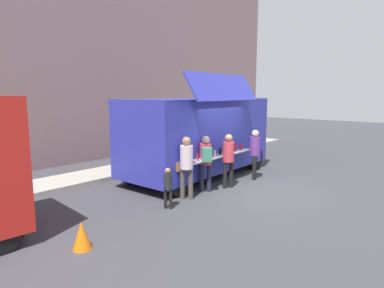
{
  "coord_description": "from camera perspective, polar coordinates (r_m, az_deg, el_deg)",
  "views": [
    {
      "loc": [
        -8.71,
        -5.36,
        2.94
      ],
      "look_at": [
        -0.55,
        1.77,
        1.3
      ],
      "focal_mm": 30.79,
      "sensor_mm": 36.0,
      "label": 1
    }
  ],
  "objects": [
    {
      "name": "customer_extra_browsing",
      "position": [
        11.58,
        10.83,
        -1.03
      ],
      "size": [
        0.35,
        0.35,
        1.73
      ],
      "rotation": [
        0.0,
        0.0,
        2.04
      ],
      "color": "black",
      "rests_on": "ground"
    },
    {
      "name": "child_near_queue",
      "position": [
        8.54,
        -4.19,
        -7.0
      ],
      "size": [
        0.22,
        0.22,
        1.08
      ],
      "rotation": [
        0.0,
        0.0,
        0.48
      ],
      "color": "black",
      "rests_on": "ground"
    },
    {
      "name": "food_truck_main",
      "position": [
        11.78,
        1.19,
        1.72
      ],
      "size": [
        6.0,
        3.12,
        3.58
      ],
      "rotation": [
        0.0,
        0.0,
        0.04
      ],
      "color": "#2C31A2",
      "rests_on": "ground"
    },
    {
      "name": "trash_bin",
      "position": [
        16.55,
        4.17,
        0.04
      ],
      "size": [
        0.6,
        0.6,
        0.96
      ],
      "primitive_type": "cylinder",
      "color": "#2D6236",
      "rests_on": "ground"
    },
    {
      "name": "customer_mid_with_backpack",
      "position": [
        9.86,
        2.39,
        -2.44
      ],
      "size": [
        0.52,
        0.54,
        1.72
      ],
      "rotation": [
        0.0,
        0.0,
        0.83
      ],
      "color": "#1F2238",
      "rests_on": "ground"
    },
    {
      "name": "traffic_cone_orange",
      "position": [
        6.84,
        -18.55,
        -14.79
      ],
      "size": [
        0.36,
        0.36,
        0.55
      ],
      "primitive_type": "cone",
      "color": "orange",
      "rests_on": "ground"
    },
    {
      "name": "building_behind",
      "position": [
        15.36,
        -26.59,
        14.91
      ],
      "size": [
        32.0,
        2.4,
        9.72
      ],
      "primitive_type": "cube",
      "color": "gray",
      "rests_on": "ground"
    },
    {
      "name": "customer_rear_waiting",
      "position": [
        9.21,
        -1.06,
        -3.2
      ],
      "size": [
        0.45,
        0.56,
        1.78
      ],
      "rotation": [
        0.0,
        0.0,
        0.56
      ],
      "color": "#4C4341",
      "rests_on": "ground"
    },
    {
      "name": "curb_strip",
      "position": [
        11.64,
        -22.17,
        -6.3
      ],
      "size": [
        28.0,
        1.6,
        0.15
      ],
      "primitive_type": "cube",
      "color": "#9E998E",
      "rests_on": "ground"
    },
    {
      "name": "ground_plane",
      "position": [
        10.64,
        9.24,
        -7.54
      ],
      "size": [
        60.0,
        60.0,
        0.0
      ],
      "primitive_type": "plane",
      "color": "#38383D"
    },
    {
      "name": "customer_front_ordering",
      "position": [
        10.39,
        6.32,
        -2.08
      ],
      "size": [
        0.35,
        0.35,
        1.71
      ],
      "rotation": [
        0.0,
        0.0,
        1.11
      ],
      "color": "black",
      "rests_on": "ground"
    }
  ]
}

